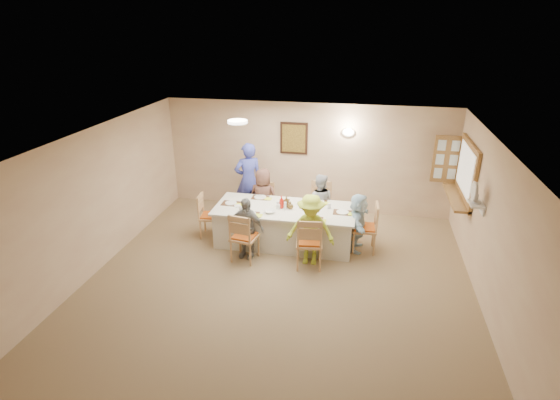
% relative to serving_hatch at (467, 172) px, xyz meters
% --- Properties ---
extents(ground, '(7.00, 7.00, 0.00)m').
position_rel_serving_hatch_xyz_m(ground, '(-3.21, -2.40, -1.50)').
color(ground, '#9C7F58').
extents(room_walls, '(7.00, 7.00, 7.00)m').
position_rel_serving_hatch_xyz_m(room_walls, '(-3.21, -2.40, 0.01)').
color(room_walls, tan).
rests_on(room_walls, ground).
extents(wall_picture, '(0.62, 0.05, 0.72)m').
position_rel_serving_hatch_xyz_m(wall_picture, '(-3.51, 1.06, 0.20)').
color(wall_picture, black).
rests_on(wall_picture, room_walls).
extents(wall_sconce, '(0.26, 0.09, 0.18)m').
position_rel_serving_hatch_xyz_m(wall_sconce, '(-2.31, 1.04, 0.40)').
color(wall_sconce, white).
rests_on(wall_sconce, room_walls).
extents(ceiling_light, '(0.36, 0.36, 0.05)m').
position_rel_serving_hatch_xyz_m(ceiling_light, '(-4.21, -0.90, 0.97)').
color(ceiling_light, white).
rests_on(ceiling_light, room_walls).
extents(serving_hatch, '(0.06, 1.50, 1.15)m').
position_rel_serving_hatch_xyz_m(serving_hatch, '(0.00, 0.00, 0.00)').
color(serving_hatch, olive).
rests_on(serving_hatch, room_walls).
extents(hatch_sill, '(0.30, 1.50, 0.05)m').
position_rel_serving_hatch_xyz_m(hatch_sill, '(-0.12, 0.00, -0.53)').
color(hatch_sill, olive).
rests_on(hatch_sill, room_walls).
extents(shutter_door, '(0.55, 0.04, 1.00)m').
position_rel_serving_hatch_xyz_m(shutter_door, '(-0.26, 0.76, 0.00)').
color(shutter_door, olive).
rests_on(shutter_door, room_walls).
extents(fan_shelf, '(0.22, 0.36, 0.03)m').
position_rel_serving_hatch_xyz_m(fan_shelf, '(-0.08, -1.35, -0.10)').
color(fan_shelf, white).
rests_on(fan_shelf, room_walls).
extents(desk_fan, '(0.30, 0.30, 0.28)m').
position_rel_serving_hatch_xyz_m(desk_fan, '(-0.11, -1.35, 0.05)').
color(desk_fan, '#A5A5A8').
rests_on(desk_fan, fan_shelf).
extents(dining_table, '(2.75, 1.16, 0.76)m').
position_rel_serving_hatch_xyz_m(dining_table, '(-3.37, -0.70, -1.12)').
color(dining_table, silver).
rests_on(dining_table, ground).
extents(chair_back_left, '(0.47, 0.47, 0.90)m').
position_rel_serving_hatch_xyz_m(chair_back_left, '(-3.97, 0.10, -1.05)').
color(chair_back_left, tan).
rests_on(chair_back_left, ground).
extents(chair_back_right, '(0.48, 0.48, 1.00)m').
position_rel_serving_hatch_xyz_m(chair_back_right, '(-2.77, 0.10, -1.00)').
color(chair_back_right, tan).
rests_on(chair_back_right, ground).
extents(chair_front_left, '(0.54, 0.54, 0.98)m').
position_rel_serving_hatch_xyz_m(chair_front_left, '(-3.97, -1.50, -1.01)').
color(chair_front_left, tan).
rests_on(chair_front_left, ground).
extents(chair_front_right, '(0.54, 0.54, 1.01)m').
position_rel_serving_hatch_xyz_m(chair_front_right, '(-2.77, -1.50, -1.00)').
color(chair_front_right, tan).
rests_on(chair_front_right, ground).
extents(chair_left_end, '(0.48, 0.48, 0.91)m').
position_rel_serving_hatch_xyz_m(chair_left_end, '(-4.92, -0.70, -1.04)').
color(chair_left_end, tan).
rests_on(chair_left_end, ground).
extents(chair_right_end, '(0.50, 0.50, 0.98)m').
position_rel_serving_hatch_xyz_m(chair_right_end, '(-1.82, -0.70, -1.01)').
color(chair_right_end, tan).
rests_on(chair_right_end, ground).
extents(diner_back_left, '(0.70, 0.52, 1.30)m').
position_rel_serving_hatch_xyz_m(diner_back_left, '(-3.97, -0.02, -0.85)').
color(diner_back_left, brown).
rests_on(diner_back_left, ground).
extents(diner_back_right, '(0.64, 0.51, 1.26)m').
position_rel_serving_hatch_xyz_m(diner_back_right, '(-2.77, -0.02, -0.87)').
color(diner_back_right, '#ACAFBA').
rests_on(diner_back_right, ground).
extents(diner_front_left, '(0.80, 0.53, 1.20)m').
position_rel_serving_hatch_xyz_m(diner_front_left, '(-3.97, -1.38, -0.90)').
color(diner_front_left, gray).
rests_on(diner_front_left, ground).
extents(diner_front_right, '(0.88, 0.51, 1.35)m').
position_rel_serving_hatch_xyz_m(diner_front_right, '(-2.77, -1.38, -0.83)').
color(diner_front_right, '#BED839').
rests_on(diner_front_right, ground).
extents(diner_right_end, '(1.11, 0.44, 1.16)m').
position_rel_serving_hatch_xyz_m(diner_right_end, '(-1.95, -0.70, -0.92)').
color(diner_right_end, '#C3E7FE').
rests_on(diner_right_end, ground).
extents(caregiver, '(0.97, 0.94, 1.71)m').
position_rel_serving_hatch_xyz_m(caregiver, '(-4.42, 0.45, -0.65)').
color(caregiver, '#3F49B9').
rests_on(caregiver, ground).
extents(placemat_fl, '(0.35, 0.26, 0.01)m').
position_rel_serving_hatch_xyz_m(placemat_fl, '(-3.97, -1.12, -0.74)').
color(placemat_fl, '#472B19').
rests_on(placemat_fl, dining_table).
extents(plate_fl, '(0.24, 0.24, 0.02)m').
position_rel_serving_hatch_xyz_m(plate_fl, '(-3.97, -1.12, -0.73)').
color(plate_fl, white).
rests_on(plate_fl, dining_table).
extents(napkin_fl, '(0.15, 0.15, 0.01)m').
position_rel_serving_hatch_xyz_m(napkin_fl, '(-3.79, -1.17, -0.73)').
color(napkin_fl, '#E2F232').
rests_on(napkin_fl, dining_table).
extents(placemat_fr, '(0.37, 0.28, 0.01)m').
position_rel_serving_hatch_xyz_m(placemat_fr, '(-2.77, -1.12, -0.74)').
color(placemat_fr, '#472B19').
rests_on(placemat_fr, dining_table).
extents(plate_fr, '(0.25, 0.25, 0.02)m').
position_rel_serving_hatch_xyz_m(plate_fr, '(-2.77, -1.12, -0.73)').
color(plate_fr, white).
rests_on(plate_fr, dining_table).
extents(napkin_fr, '(0.15, 0.15, 0.01)m').
position_rel_serving_hatch_xyz_m(napkin_fr, '(-2.59, -1.17, -0.73)').
color(napkin_fr, '#E2F232').
rests_on(napkin_fr, dining_table).
extents(placemat_bl, '(0.35, 0.26, 0.01)m').
position_rel_serving_hatch_xyz_m(placemat_bl, '(-3.97, -0.28, -0.74)').
color(placemat_bl, '#472B19').
rests_on(placemat_bl, dining_table).
extents(plate_bl, '(0.25, 0.25, 0.02)m').
position_rel_serving_hatch_xyz_m(plate_bl, '(-3.97, -0.28, -0.73)').
color(plate_bl, white).
rests_on(plate_bl, dining_table).
extents(napkin_bl, '(0.14, 0.14, 0.01)m').
position_rel_serving_hatch_xyz_m(napkin_bl, '(-3.79, -0.33, -0.73)').
color(napkin_bl, '#E2F232').
rests_on(napkin_bl, dining_table).
extents(placemat_br, '(0.36, 0.27, 0.01)m').
position_rel_serving_hatch_xyz_m(placemat_br, '(-2.77, -0.28, -0.74)').
color(placemat_br, '#472B19').
rests_on(placemat_br, dining_table).
extents(plate_br, '(0.26, 0.26, 0.02)m').
position_rel_serving_hatch_xyz_m(plate_br, '(-2.77, -0.28, -0.73)').
color(plate_br, white).
rests_on(plate_br, dining_table).
extents(napkin_br, '(0.13, 0.13, 0.01)m').
position_rel_serving_hatch_xyz_m(napkin_br, '(-2.59, -0.33, -0.73)').
color(napkin_br, '#E2F232').
rests_on(napkin_br, dining_table).
extents(placemat_le, '(0.37, 0.27, 0.01)m').
position_rel_serving_hatch_xyz_m(placemat_le, '(-4.47, -0.70, -0.74)').
color(placemat_le, '#472B19').
rests_on(placemat_le, dining_table).
extents(plate_le, '(0.23, 0.23, 0.01)m').
position_rel_serving_hatch_xyz_m(plate_le, '(-4.47, -0.70, -0.73)').
color(plate_le, white).
rests_on(plate_le, dining_table).
extents(napkin_le, '(0.14, 0.14, 0.01)m').
position_rel_serving_hatch_xyz_m(napkin_le, '(-4.29, -0.75, -0.73)').
color(napkin_le, '#E2F232').
rests_on(napkin_le, dining_table).
extents(placemat_re, '(0.35, 0.26, 0.01)m').
position_rel_serving_hatch_xyz_m(placemat_re, '(-2.25, -0.70, -0.74)').
color(placemat_re, '#472B19').
rests_on(placemat_re, dining_table).
extents(plate_re, '(0.23, 0.23, 0.01)m').
position_rel_serving_hatch_xyz_m(plate_re, '(-2.25, -0.70, -0.73)').
color(plate_re, white).
rests_on(plate_re, dining_table).
extents(napkin_re, '(0.14, 0.14, 0.01)m').
position_rel_serving_hatch_xyz_m(napkin_re, '(-2.07, -0.75, -0.73)').
color(napkin_re, '#E2F232').
rests_on(napkin_re, dining_table).
extents(teacup_a, '(0.11, 0.11, 0.09)m').
position_rel_serving_hatch_xyz_m(teacup_a, '(-4.16, -0.99, -0.70)').
color(teacup_a, white).
rests_on(teacup_a, dining_table).
extents(teacup_b, '(0.16, 0.16, 0.09)m').
position_rel_serving_hatch_xyz_m(teacup_b, '(-2.97, -0.18, -0.70)').
color(teacup_b, white).
rests_on(teacup_b, dining_table).
extents(bowl_a, '(0.32, 0.32, 0.05)m').
position_rel_serving_hatch_xyz_m(bowl_a, '(-3.61, -0.97, -0.71)').
color(bowl_a, white).
rests_on(bowl_a, dining_table).
extents(bowl_b, '(0.29, 0.29, 0.06)m').
position_rel_serving_hatch_xyz_m(bowl_b, '(-3.06, -0.47, -0.71)').
color(bowl_b, white).
rests_on(bowl_b, dining_table).
extents(condiment_ketchup, '(0.15, 0.15, 0.25)m').
position_rel_serving_hatch_xyz_m(condiment_ketchup, '(-3.44, -0.71, -0.61)').
color(condiment_ketchup, red).
rests_on(condiment_ketchup, dining_table).
extents(condiment_brown, '(0.13, 0.13, 0.22)m').
position_rel_serving_hatch_xyz_m(condiment_brown, '(-3.36, -0.62, -0.63)').
color(condiment_brown, '#533B16').
rests_on(condiment_brown, dining_table).
extents(condiment_malt, '(0.17, 0.17, 0.15)m').
position_rel_serving_hatch_xyz_m(condiment_malt, '(-3.26, -0.71, -0.67)').
color(condiment_malt, '#533B16').
rests_on(condiment_malt, dining_table).
extents(drinking_glass, '(0.06, 0.06, 0.09)m').
position_rel_serving_hatch_xyz_m(drinking_glass, '(-3.52, -0.65, -0.68)').
color(drinking_glass, silver).
rests_on(drinking_glass, dining_table).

